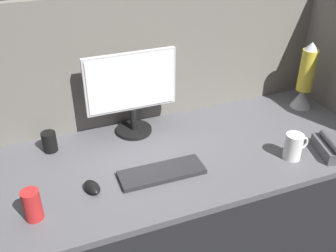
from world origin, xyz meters
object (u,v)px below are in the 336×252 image
Objects in this scene: keyboard at (162,172)px; mouse at (92,187)px; monitor at (131,90)px; mug_ceramic_white at (294,146)px; desk_phone at (336,147)px; mug_black_travel at (49,142)px; mug_red_plastic at (32,205)px; lava_lamp at (305,81)px.

mouse is at bearing 179.95° from keyboard.
monitor is 1.21× the size of keyboard.
mug_ceramic_white is 0.54× the size of desk_phone.
monitor reaches higher than mug_black_travel.
mug_ceramic_white is at bearing -1.56° from mug_red_plastic.
monitor is at bearing 40.92° from mug_red_plastic.
monitor reaches higher than desk_phone.
desk_phone is at bearing -33.01° from monitor.
keyboard is 100.28cm from lava_lamp.
mug_red_plastic is at bearing 178.44° from mug_ceramic_white.
mug_ceramic_white is 113.11cm from mug_red_plastic.
mug_red_plastic is 152.79cm from lava_lamp.
monitor is 4.66× the size of mouse.
keyboard is at bearing 169.74° from desk_phone.
keyboard is 2.93× the size of mug_red_plastic.
lava_lamp is at bearing 72.30° from desk_phone.
mug_ceramic_white is at bearing -131.71° from lava_lamp.
mug_red_plastic is (-11.12, -43.08, 1.48)cm from mug_black_travel.
desk_phone is at bearing -12.00° from mug_ceramic_white.
keyboard is at bearing -15.76° from mouse.
mug_red_plastic is 0.34× the size of lava_lamp.
desk_phone is at bearing -22.37° from mug_black_travel.
mouse is (-30.07, 0.47, 0.70)cm from keyboard.
mug_ceramic_white is at bearing 168.00° from desk_phone.
lava_lamp is at bearing -2.85° from mug_black_travel.
mug_red_plastic is at bearing 176.77° from desk_phone.
mouse is at bearing -167.04° from lava_lamp.
desk_phone is (134.14, -7.56, -3.14)cm from mug_red_plastic.
mouse is 90.53cm from mug_ceramic_white.
mug_ceramic_white is 1.27× the size of mug_black_travel.
mug_black_travel is (-101.95, 46.16, -1.34)cm from mug_ceramic_white.
monitor reaches higher than mug_red_plastic.
mug_ceramic_white reaches higher than mouse.
monitor is 52.54cm from mouse.
monitor is 79.52cm from mug_ceramic_white.
lava_lamp is at bearing 13.75° from mug_red_plastic.
mug_red_plastic is (-53.34, -7.06, 5.32)cm from keyboard.
lava_lamp reaches higher than mouse.
mug_ceramic_white is 21.76cm from desk_phone.
keyboard is 1.62× the size of desk_phone.
mug_red_plastic is (-113.06, 3.08, 0.13)cm from mug_ceramic_white.
lava_lamp reaches higher than mug_ceramic_white.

